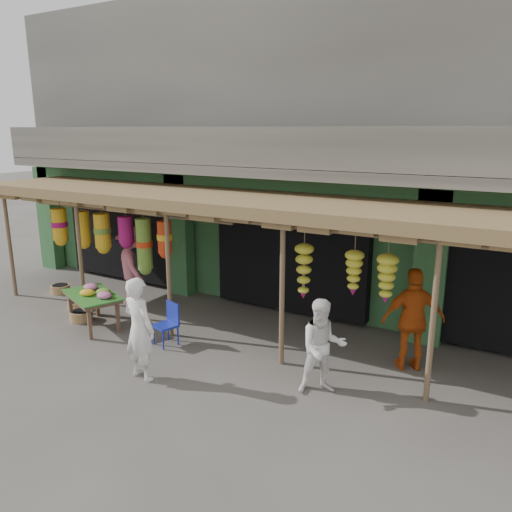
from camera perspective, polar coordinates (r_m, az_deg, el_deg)
The scene contains 12 objects.
ground at distance 9.70m, azimuth -1.90°, elevation -10.39°, with size 80.00×80.00×0.00m, color #514C47.
building at distance 13.21m, azimuth 9.45°, elevation 11.16°, with size 16.40×6.80×7.00m.
awning at distance 9.70m, azimuth -0.44°, elevation 5.54°, with size 14.00×2.70×2.79m.
flower_table at distance 10.93m, azimuth -18.06°, elevation -4.37°, with size 1.62×1.30×0.85m.
blue_chair at distance 9.82m, azimuth -9.97°, elevation -7.37°, with size 0.49×0.50×0.82m.
basket_left at distance 13.68m, azimuth -21.46°, elevation -3.51°, with size 0.48×0.48×0.20m, color olive.
basket_mid at distance 12.35m, azimuth -19.67°, elevation -5.27°, with size 0.47×0.47×0.18m, color #A38649.
basket_right at distance 11.57m, azimuth -19.34°, elevation -6.45°, with size 0.49×0.49×0.22m, color #A7744E.
person_front at distance 8.47m, azimuth -13.20°, elevation -8.10°, with size 0.64×0.42×1.76m, color white.
person_right at distance 7.94m, azimuth 7.62°, elevation -10.25°, with size 0.75×0.58×1.54m, color white.
person_vendor at distance 8.95m, azimuth 17.54°, elevation -6.95°, with size 1.06×0.44×1.81m, color #C54E12.
person_shopper at distance 12.08m, azimuth -13.96°, elevation -1.07°, with size 1.21×0.70×1.87m, color #DE7587.
Camera 1 is at (4.69, -7.46, 4.05)m, focal length 35.00 mm.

